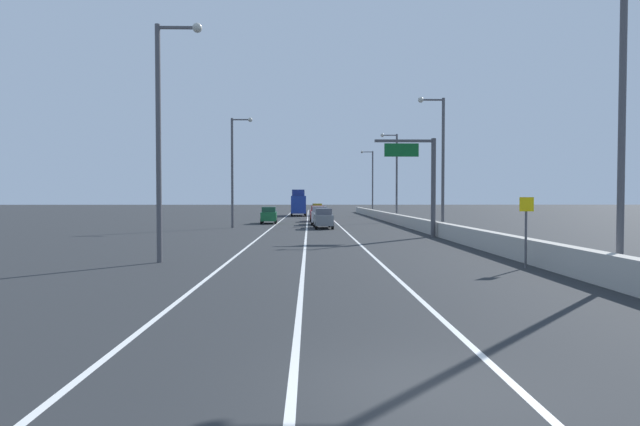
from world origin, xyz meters
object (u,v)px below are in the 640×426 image
(lamp_post_right_third, at_px, (395,172))
(box_truck, at_px, (298,204))
(lamp_post_left_mid, at_px, (235,165))
(overhead_sign_gantry, at_px, (424,175))
(lamp_post_left_near, at_px, (164,127))
(car_green_1, at_px, (269,215))
(lamp_post_right_near, at_px, (615,104))
(lamp_post_right_second, at_px, (440,157))
(car_yellow_2, at_px, (317,210))
(lamp_post_right_fourth, at_px, (371,179))
(speed_advisory_sign, at_px, (526,226))
(car_silver_3, at_px, (319,215))
(car_red_0, at_px, (318,214))
(car_gray_4, at_px, (323,218))

(lamp_post_right_third, xyz_separation_m, box_truck, (-12.41, 23.00, -4.20))
(lamp_post_left_mid, relative_size, box_truck, 1.25)
(overhead_sign_gantry, relative_size, lamp_post_left_near, 0.69)
(lamp_post_right_third, bearing_deg, car_green_1, -167.86)
(lamp_post_right_near, xyz_separation_m, lamp_post_right_second, (-0.28, 22.81, 0.00))
(overhead_sign_gantry, distance_m, lamp_post_left_mid, 20.22)
(lamp_post_right_near, height_order, car_yellow_2, lamp_post_right_near)
(lamp_post_right_fourth, relative_size, car_yellow_2, 2.56)
(speed_advisory_sign, xyz_separation_m, lamp_post_left_mid, (-16.55, 29.60, 4.46))
(overhead_sign_gantry, distance_m, box_truck, 48.62)
(lamp_post_left_mid, xyz_separation_m, car_silver_3, (8.52, 6.33, -5.20))
(speed_advisory_sign, relative_size, lamp_post_right_near, 0.27)
(lamp_post_left_mid, height_order, box_truck, lamp_post_left_mid)
(lamp_post_left_mid, bearing_deg, lamp_post_right_third, 34.32)
(car_yellow_2, bearing_deg, lamp_post_right_near, -82.21)
(lamp_post_right_fourth, height_order, box_truck, lamp_post_right_fourth)
(car_red_0, xyz_separation_m, car_gray_4, (0.32, -15.23, -0.02))
(lamp_post_left_mid, bearing_deg, box_truck, 81.08)
(lamp_post_right_third, bearing_deg, lamp_post_right_fourth, 90.43)
(car_red_0, bearing_deg, box_truck, 97.90)
(car_yellow_2, bearing_deg, lamp_post_right_fourth, 1.18)
(lamp_post_right_near, distance_m, car_gray_4, 34.21)
(lamp_post_left_mid, bearing_deg, car_green_1, 73.41)
(overhead_sign_gantry, relative_size, lamp_post_right_near, 0.69)
(lamp_post_right_second, relative_size, car_yellow_2, 2.56)
(car_gray_4, xyz_separation_m, box_truck, (-3.21, 36.11, 1.05))
(lamp_post_right_near, distance_m, car_green_1, 45.34)
(box_truck, bearing_deg, lamp_post_left_mid, -98.92)
(lamp_post_right_fourth, xyz_separation_m, car_red_0, (-9.35, -20.70, -5.23))
(overhead_sign_gantry, xyz_separation_m, lamp_post_right_near, (1.91, -21.24, 1.50))
(lamp_post_right_third, relative_size, lamp_post_left_mid, 1.00)
(lamp_post_right_near, xyz_separation_m, car_green_1, (-15.34, 42.34, -5.25))
(lamp_post_right_second, xyz_separation_m, car_red_0, (-9.30, 24.93, -5.23))
(speed_advisory_sign, xyz_separation_m, car_green_1, (-13.88, 38.57, -0.79))
(car_green_1, bearing_deg, speed_advisory_sign, -70.21)
(car_yellow_2, height_order, car_silver_3, car_yellow_2)
(car_gray_4, bearing_deg, lamp_post_right_fourth, 75.89)
(overhead_sign_gantry, distance_m, car_green_1, 25.29)
(speed_advisory_sign, bearing_deg, lamp_post_left_mid, 119.20)
(car_red_0, distance_m, car_silver_3, 8.04)
(car_green_1, xyz_separation_m, box_truck, (2.86, 26.28, 1.06))
(car_green_1, bearing_deg, lamp_post_right_near, -70.08)
(lamp_post_right_third, relative_size, box_truck, 1.25)
(lamp_post_left_near, bearing_deg, car_yellow_2, 82.74)
(speed_advisory_sign, relative_size, car_silver_3, 0.65)
(lamp_post_right_second, bearing_deg, overhead_sign_gantry, -136.07)
(overhead_sign_gantry, bearing_deg, lamp_post_right_near, -84.86)
(lamp_post_right_fourth, bearing_deg, lamp_post_left_mid, -116.89)
(lamp_post_right_fourth, bearing_deg, lamp_post_left_near, -105.26)
(lamp_post_right_third, height_order, car_silver_3, lamp_post_right_third)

